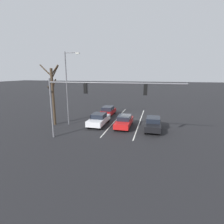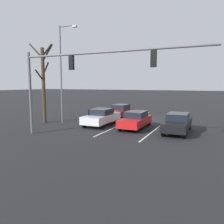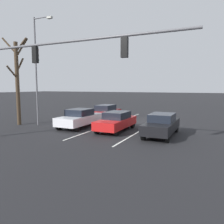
{
  "view_description": "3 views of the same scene",
  "coord_description": "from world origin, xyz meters",
  "px_view_note": "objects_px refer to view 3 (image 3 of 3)",
  "views": [
    {
      "loc": [
        -3.72,
        25.63,
        6.61
      ],
      "look_at": [
        1.19,
        6.24,
        2.16
      ],
      "focal_mm": 28.0,
      "sensor_mm": 36.0,
      "label": 1
    },
    {
      "loc": [
        -5.93,
        22.59,
        3.76
      ],
      "look_at": [
        1.4,
        6.68,
        1.54
      ],
      "focal_mm": 35.0,
      "sensor_mm": 36.0,
      "label": 2
    },
    {
      "loc": [
        -6.76,
        20.01,
        3.34
      ],
      "look_at": [
        0.45,
        4.66,
        1.41
      ],
      "focal_mm": 35.0,
      "sensor_mm": 36.0,
      "label": 3
    }
  ],
  "objects_px": {
    "car_white_rightlane_front": "(80,118)",
    "street_lamp_right_shoulder": "(38,65)",
    "car_red_midlane_front": "(116,121)",
    "bare_tree_near": "(17,78)",
    "car_black_leftlane_front": "(162,124)",
    "car_maroon_rightlane_second": "(105,112)",
    "traffic_signal_gantry": "(40,65)"
  },
  "relations": [
    {
      "from": "car_maroon_rightlane_second",
      "to": "street_lamp_right_shoulder",
      "type": "relative_size",
      "value": 0.5
    },
    {
      "from": "car_white_rightlane_front",
      "to": "traffic_signal_gantry",
      "type": "relative_size",
      "value": 0.36
    },
    {
      "from": "car_black_leftlane_front",
      "to": "traffic_signal_gantry",
      "type": "bearing_deg",
      "value": 39.99
    },
    {
      "from": "car_maroon_rightlane_second",
      "to": "car_red_midlane_front",
      "type": "bearing_deg",
      "value": 124.7
    },
    {
      "from": "car_red_midlane_front",
      "to": "car_maroon_rightlane_second",
      "type": "height_order",
      "value": "car_maroon_rightlane_second"
    },
    {
      "from": "car_red_midlane_front",
      "to": "car_white_rightlane_front",
      "type": "bearing_deg",
      "value": 0.01
    },
    {
      "from": "car_white_rightlane_front",
      "to": "car_maroon_rightlane_second",
      "type": "bearing_deg",
      "value": -87.13
    },
    {
      "from": "car_black_leftlane_front",
      "to": "car_red_midlane_front",
      "type": "bearing_deg",
      "value": -4.25
    },
    {
      "from": "car_red_midlane_front",
      "to": "bare_tree_near",
      "type": "relative_size",
      "value": 0.58
    },
    {
      "from": "traffic_signal_gantry",
      "to": "street_lamp_right_shoulder",
      "type": "distance_m",
      "value": 6.59
    },
    {
      "from": "car_white_rightlane_front",
      "to": "street_lamp_right_shoulder",
      "type": "bearing_deg",
      "value": 9.77
    },
    {
      "from": "bare_tree_near",
      "to": "traffic_signal_gantry",
      "type": "bearing_deg",
      "value": 147.71
    },
    {
      "from": "traffic_signal_gantry",
      "to": "bare_tree_near",
      "type": "relative_size",
      "value": 1.67
    },
    {
      "from": "car_red_midlane_front",
      "to": "car_black_leftlane_front",
      "type": "xyz_separation_m",
      "value": [
        -3.53,
        0.26,
        0.04
      ]
    },
    {
      "from": "car_white_rightlane_front",
      "to": "street_lamp_right_shoulder",
      "type": "xyz_separation_m",
      "value": [
        3.79,
        0.65,
        4.43
      ]
    },
    {
      "from": "car_red_midlane_front",
      "to": "bare_tree_near",
      "type": "bearing_deg",
      "value": 7.28
    },
    {
      "from": "bare_tree_near",
      "to": "car_maroon_rightlane_second",
      "type": "bearing_deg",
      "value": -130.76
    },
    {
      "from": "car_red_midlane_front",
      "to": "car_black_leftlane_front",
      "type": "relative_size",
      "value": 0.97
    },
    {
      "from": "car_white_rightlane_front",
      "to": "street_lamp_right_shoulder",
      "type": "distance_m",
      "value": 5.86
    },
    {
      "from": "car_red_midlane_front",
      "to": "traffic_signal_gantry",
      "type": "distance_m",
      "value": 7.01
    },
    {
      "from": "car_red_midlane_front",
      "to": "car_black_leftlane_front",
      "type": "distance_m",
      "value": 3.54
    },
    {
      "from": "street_lamp_right_shoulder",
      "to": "bare_tree_near",
      "type": "xyz_separation_m",
      "value": [
        1.91,
        0.5,
        -1.12
      ]
    },
    {
      "from": "car_maroon_rightlane_second",
      "to": "car_white_rightlane_front",
      "type": "bearing_deg",
      "value": 92.87
    },
    {
      "from": "car_black_leftlane_front",
      "to": "car_maroon_rightlane_second",
      "type": "height_order",
      "value": "car_black_leftlane_front"
    },
    {
      "from": "car_red_midlane_front",
      "to": "bare_tree_near",
      "type": "height_order",
      "value": "bare_tree_near"
    },
    {
      "from": "car_white_rightlane_front",
      "to": "street_lamp_right_shoulder",
      "type": "height_order",
      "value": "street_lamp_right_shoulder"
    },
    {
      "from": "bare_tree_near",
      "to": "street_lamp_right_shoulder",
      "type": "bearing_deg",
      "value": -165.4
    },
    {
      "from": "bare_tree_near",
      "to": "car_black_leftlane_front",
      "type": "bearing_deg",
      "value": -175.95
    },
    {
      "from": "traffic_signal_gantry",
      "to": "street_lamp_right_shoulder",
      "type": "height_order",
      "value": "street_lamp_right_shoulder"
    },
    {
      "from": "car_red_midlane_front",
      "to": "car_white_rightlane_front",
      "type": "height_order",
      "value": "car_white_rightlane_front"
    },
    {
      "from": "street_lamp_right_shoulder",
      "to": "car_maroon_rightlane_second",
      "type": "bearing_deg",
      "value": -121.25
    },
    {
      "from": "car_white_rightlane_front",
      "to": "car_black_leftlane_front",
      "type": "bearing_deg",
      "value": 177.81
    }
  ]
}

